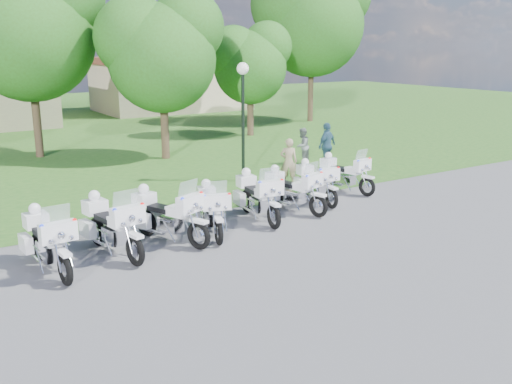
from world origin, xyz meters
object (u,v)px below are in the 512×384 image
motorcycle_3 (211,209)px  lamp_post (243,93)px  motorcycle_4 (257,196)px  motorcycle_7 (344,173)px  motorcycle_6 (316,181)px  motorcycle_5 (293,189)px  motorcycle_0 (48,240)px  bystander_b (302,146)px  bystander_a (289,162)px  motorcycle_1 (111,225)px  motorcycle_2 (167,214)px  bystander_c (327,146)px

motorcycle_3 → lamp_post: (3.91, 4.78, 2.60)m
motorcycle_4 → motorcycle_7: bearing=-157.9°
motorcycle_6 → motorcycle_5: bearing=28.7°
motorcycle_5 → motorcycle_0: bearing=-5.4°
motorcycle_0 → bystander_b: bearing=-156.2°
bystander_b → bystander_a: bearing=18.3°
motorcycle_1 → lamp_post: lamp_post is taller
motorcycle_2 → bystander_a: motorcycle_2 is taller
motorcycle_4 → bystander_c: 7.66m
motorcycle_2 → bystander_b: motorcycle_2 is taller
motorcycle_2 → motorcycle_5: (4.41, 0.56, -0.04)m
motorcycle_3 → bystander_c: bystander_c is taller
bystander_b → motorcycle_2: bearing=6.9°
motorcycle_2 → bystander_c: (9.25, 4.84, 0.23)m
bystander_a → bystander_c: bystander_c is taller
motorcycle_7 → bystander_c: bearing=-131.0°
motorcycle_0 → motorcycle_7: motorcycle_0 is taller
motorcycle_7 → bystander_c: 3.79m
motorcycle_1 → lamp_post: size_ratio=0.60×
motorcycle_0 → bystander_b: motorcycle_0 is taller
motorcycle_3 → motorcycle_5: bearing=-152.0°
motorcycle_0 → motorcycle_2: (3.05, 0.40, 0.01)m
bystander_b → motorcycle_6: bearing=29.9°
motorcycle_1 → motorcycle_7: motorcycle_1 is taller
motorcycle_2 → motorcycle_6: (5.70, 1.05, -0.06)m
bystander_b → motorcycle_5: bearing=23.3°
motorcycle_4 → lamp_post: (2.17, 4.38, 2.57)m
motorcycle_4 → motorcycle_6: 2.76m
motorcycle_4 → motorcycle_2: bearing=14.3°
motorcycle_6 → motorcycle_7: motorcycle_6 is taller
motorcycle_0 → motorcycle_5: size_ratio=1.06×
motorcycle_6 → bystander_a: (0.54, 2.27, 0.20)m
motorcycle_2 → motorcycle_7: bearing=169.9°
motorcycle_5 → bystander_c: 6.46m
motorcycle_1 → motorcycle_3: (2.79, 0.12, -0.06)m
motorcycle_1 → motorcycle_3: motorcycle_1 is taller
motorcycle_4 → lamp_post: bearing=-109.4°
bystander_b → motorcycle_1: bearing=3.4°
motorcycle_5 → bystander_a: bystander_a is taller
bystander_a → motorcycle_0: bearing=59.1°
motorcycle_3 → motorcycle_6: size_ratio=1.00×
motorcycle_2 → bystander_c: size_ratio=1.28×
motorcycle_2 → motorcycle_4: size_ratio=0.97×
lamp_post → motorcycle_5: bearing=-100.6°
motorcycle_4 → bystander_a: 4.36m
motorcycle_5 → bystander_b: (4.52, 5.52, 0.10)m
motorcycle_2 → motorcycle_7: (7.35, 1.56, -0.07)m
motorcycle_2 → motorcycle_7: motorcycle_2 is taller
motorcycle_4 → bystander_b: 8.20m
bystander_c → lamp_post: bearing=-16.8°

